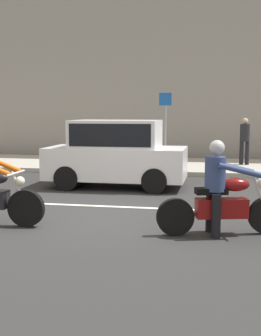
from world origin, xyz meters
name	(u,v)px	position (x,y,z in m)	size (l,w,h in m)	color
ground_plane	(100,216)	(0.00, 0.00, 0.00)	(80.00, 80.00, 0.00)	#2C2C2C
sidewalk_slab	(156,165)	(0.00, 8.00, 0.07)	(40.00, 4.40, 0.14)	#A8A399
building_facade	(167,42)	(0.00, 11.40, 4.95)	(40.00, 1.40, 9.89)	gray
lane_marking_stripe	(143,208)	(0.70, 0.90, 0.00)	(18.00, 0.14, 0.01)	silver
motorcycle_with_rider_denim_blue	(221,196)	(2.32, -0.94, 0.65)	(2.12, 0.84, 1.58)	black
parked_hatchback_white	(116,153)	(-0.43, 3.40, 0.93)	(3.69, 1.76, 1.80)	silver
street_sign_post	(165,121)	(0.38, 7.65, 1.69)	(0.44, 0.08, 2.56)	gray
pedestrian_bystander	(245,138)	(3.15, 8.22, 1.10)	(0.34, 0.34, 1.65)	black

